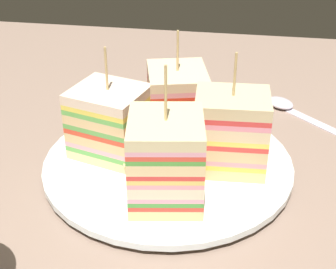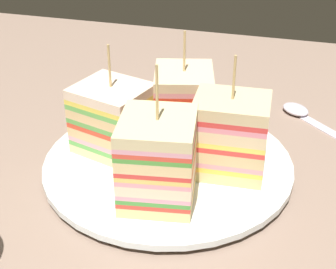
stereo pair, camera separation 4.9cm
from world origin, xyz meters
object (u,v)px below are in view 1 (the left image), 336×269
Objects in this scene: sandwich_wedge_3 at (166,160)px; chip_pile at (152,154)px; sandwich_wedge_1 at (176,102)px; sandwich_wedge_0 at (230,131)px; sandwich_wedge_2 at (110,122)px; spoon at (290,108)px; plate at (168,164)px.

sandwich_wedge_3 is 5.66cm from chip_pile.
sandwich_wedge_3 reaches higher than sandwich_wedge_1.
sandwich_wedge_3 reaches higher than sandwich_wedge_0.
sandwich_wedge_0 is at bearing 11.82° from chip_pile.
sandwich_wedge_2 is 5.54cm from chip_pile.
spoon is (12.22, 21.37, -4.79)cm from sandwich_wedge_3.
chip_pile is at bearing 8.72° from sandwich_wedge_0.
sandwich_wedge_1 is at bearing -4.60° from sandwich_wedge_3.
spoon is at bearing 49.39° from chip_pile.
sandwich_wedge_3 is (0.80, -6.03, 4.46)cm from plate.
plate is 7.34cm from sandwich_wedge_1.
chip_pile reaches higher than plate.
sandwich_wedge_1 is at bearing 78.06° from spoon.
sandwich_wedge_1 reaches higher than plate.
sandwich_wedge_3 is at bearing -82.41° from plate.
chip_pile is at bearing 16.15° from sandwich_wedge_3.
plate is 2.25× the size of spoon.
sandwich_wedge_0 reaches higher than plate.
plate reaches higher than spoon.
chip_pile is (-1.36, -1.43, 1.96)cm from plate.
sandwich_wedge_3 is 1.15× the size of spoon.
sandwich_wedge_0 is 1.07× the size of spoon.
chip_pile is at bearing 92.32° from spoon.
chip_pile is at bearing -133.53° from plate.
sandwich_wedge_1 is 1.03× the size of spoon.
sandwich_wedge_2 is 1.02× the size of spoon.
sandwich_wedge_2 is (-12.12, 0.56, -0.32)cm from sandwich_wedge_0.
sandwich_wedge_0 reaches higher than chip_pile.
plate is at bearing 92.61° from spoon.
plate is at bearing 9.54° from sandwich_wedge_2.
spoon is at bearing 110.77° from sandwich_wedge_1.
sandwich_wedge_1 reaches higher than chip_pile.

